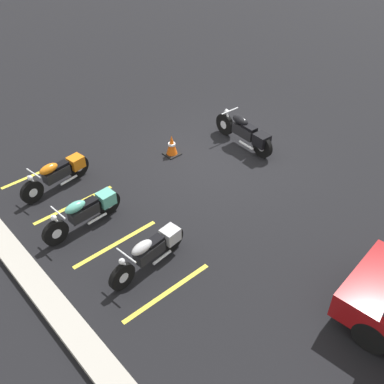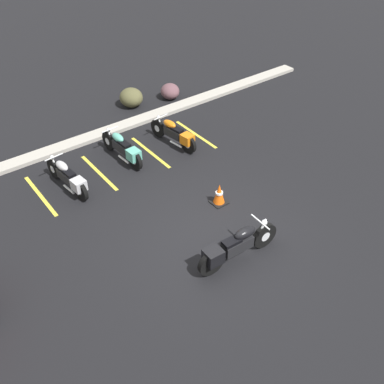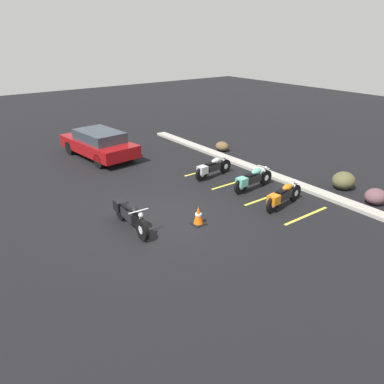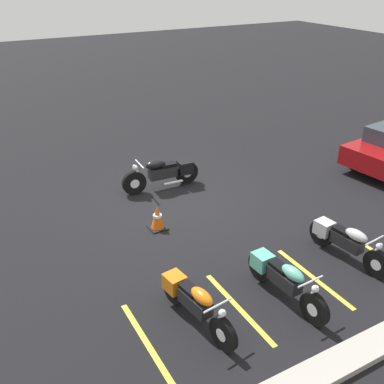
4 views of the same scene
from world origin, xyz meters
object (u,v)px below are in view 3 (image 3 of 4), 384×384
Objects in this scene: motorcycle_black_featured at (129,214)px; landscape_rock_2 at (376,197)px; parked_bike_1 at (252,179)px; parked_bike_2 at (283,196)px; parked_bike_0 at (212,168)px; landscape_rock_1 at (222,146)px; car_red at (99,143)px; traffic_cone at (198,216)px; landscape_rock_0 at (344,181)px.

motorcycle_black_featured is 2.96× the size of landscape_rock_2.
parked_bike_2 is (1.70, -0.25, -0.01)m from parked_bike_1.
parked_bike_0 is 3.74m from landscape_rock_1.
car_red reaches higher than traffic_cone.
landscape_rock_0 is at bearing -56.73° from parked_bike_0.
traffic_cone is (1.07, 1.81, -0.18)m from motorcycle_black_featured.
parked_bike_1 is at bearing 73.88° from parked_bike_2.
motorcycle_black_featured is at bearing 175.47° from parked_bike_1.
parked_bike_0 reaches higher than landscape_rock_0.
motorcycle_black_featured is 8.37m from landscape_rock_2.
car_red reaches higher than parked_bike_1.
parked_bike_1 is at bearing -85.67° from parked_bike_0.
parked_bike_2 reaches higher than landscape_rock_0.
parked_bike_0 is 4.09m from traffic_cone.
motorcycle_black_featured is at bearing -115.16° from landscape_rock_2.
parked_bike_2 is 2.28× the size of landscape_rock_0.
parked_bike_1 is 2.72× the size of landscape_rock_2.
car_red is at bearing -152.93° from landscape_rock_2.
parked_bike_0 reaches higher than landscape_rock_1.
parked_bike_2 is at bearing 72.50° from motorcycle_black_featured.
landscape_rock_0 is at bearing -154.07° from car_red.
landscape_rock_0 is (9.13, 5.75, -0.35)m from car_red.
motorcycle_black_featured is 8.64m from landscape_rock_1.
car_red is at bearing 177.47° from traffic_cone.
parked_bike_1 is at bearing -28.39° from landscape_rock_1.
landscape_rock_1 is at bearing 36.61° from parked_bike_0.
parked_bike_2 is 0.44× the size of car_red.
landscape_rock_1 is at bearing -176.05° from landscape_rock_0.
parked_bike_2 is 3.10m from traffic_cone.
landscape_rock_1 is at bearing 133.65° from traffic_cone.
parked_bike_0 is 2.80× the size of landscape_rock_1.
traffic_cone is (-0.74, -3.01, -0.13)m from parked_bike_2.
motorcycle_black_featured is at bearing -120.61° from traffic_cone.
motorcycle_black_featured reaches higher than parked_bike_2.
parked_bike_2 reaches higher than landscape_rock_1.
parked_bike_0 is at bearing 97.07° from parked_bike_1.
landscape_rock_0 is (3.91, 3.20, -0.08)m from parked_bike_0.
motorcycle_black_featured is 5.07m from parked_bike_1.
traffic_cone is (5.40, -5.66, 0.04)m from landscape_rock_1.
traffic_cone is at bearing -113.34° from landscape_rock_2.
parked_bike_2 is (3.61, 0.10, 0.00)m from parked_bike_0.
traffic_cone is at bearing 171.20° from car_red.
landscape_rock_0 is 1.44× the size of traffic_cone.
parked_bike_1 is at bearing -143.97° from landscape_rock_2.
motorcycle_black_featured is 2.11m from traffic_cone.
landscape_rock_0 is at bearing 3.95° from landscape_rock_1.
parked_bike_2 is 6.69m from landscape_rock_1.
parked_bike_1 reaches higher than landscape_rock_1.
motorcycle_black_featured reaches higher than parked_bike_1.
parked_bike_1 reaches higher than parked_bike_0.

